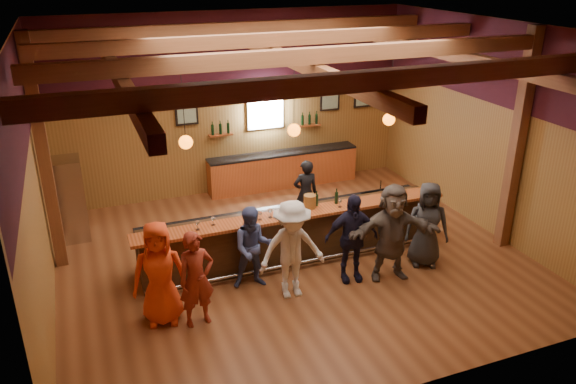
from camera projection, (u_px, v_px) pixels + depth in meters
name	position (u px, v px, depth m)	size (l,w,h in m)	color
room	(293.00, 102.00, 10.13)	(9.04, 9.00, 4.52)	brown
bar_counter	(291.00, 233.00, 11.26)	(6.30, 1.07, 1.11)	black
back_bar_cabinet	(283.00, 169.00, 14.74)	(4.00, 0.52, 0.95)	#95401B
window	(265.00, 110.00, 14.19)	(0.95, 0.09, 0.95)	silver
framed_pictures	(297.00, 105.00, 14.45)	(5.35, 0.05, 0.45)	black
wine_shelves	(266.00, 127.00, 14.30)	(3.00, 0.18, 0.30)	#95401B
pendant_lights	(294.00, 130.00, 10.28)	(4.24, 0.24, 1.37)	black
stainless_fridge	(68.00, 200.00, 11.84)	(0.70, 0.70, 1.80)	silver
customer_orange	(160.00, 273.00, 9.08)	(0.88, 0.57, 1.81)	#E83F15
customer_redvest	(196.00, 279.00, 9.05)	(0.61, 0.40, 1.66)	maroon
customer_denim	(253.00, 248.00, 10.12)	(0.77, 0.60, 1.58)	#425084
customer_white	(292.00, 250.00, 9.78)	(1.19, 0.68, 1.84)	silver
customer_navy	(351.00, 238.00, 10.30)	(1.01, 0.42, 1.73)	black
customer_brown	(392.00, 232.00, 10.34)	(1.75, 0.56, 1.89)	#5C524A
customer_dark	(427.00, 224.00, 10.84)	(0.84, 0.55, 1.72)	#2A2B2D
bartender	(306.00, 193.00, 12.46)	(0.57, 0.37, 1.56)	black
ice_bucket	(310.00, 201.00, 10.91)	(0.24, 0.24, 0.26)	brown
bottle_a	(317.00, 200.00, 10.99)	(0.07, 0.07, 0.31)	black
bottle_b	(336.00, 198.00, 11.10)	(0.07, 0.07, 0.32)	black
glass_a	(152.00, 229.00, 9.80)	(0.08, 0.08, 0.18)	silver
glass_b	(197.00, 223.00, 10.02)	(0.08, 0.08, 0.19)	silver
glass_c	(213.00, 219.00, 10.20)	(0.08, 0.08, 0.17)	silver
glass_d	(260.00, 214.00, 10.40)	(0.08, 0.08, 0.18)	silver
glass_e	(270.00, 211.00, 10.49)	(0.09, 0.09, 0.19)	silver
glass_f	(340.00, 201.00, 10.93)	(0.08, 0.08, 0.18)	silver
glass_g	(354.00, 196.00, 11.17)	(0.07, 0.07, 0.17)	silver
glass_h	(396.00, 192.00, 11.38)	(0.08, 0.08, 0.17)	silver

